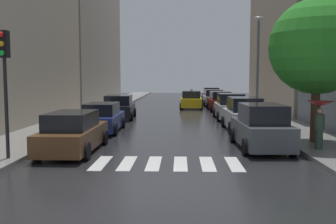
# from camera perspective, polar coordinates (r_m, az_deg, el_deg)

# --- Properties ---
(ground_plane) EXTENTS (28.00, 72.00, 0.04)m
(ground_plane) POSITION_cam_1_polar(r_m,az_deg,el_deg) (33.72, 1.13, 0.30)
(ground_plane) COLOR #242426
(sidewalk_left) EXTENTS (3.00, 72.00, 0.15)m
(sidewalk_left) POSITION_cam_1_polar(r_m,az_deg,el_deg) (34.42, -9.75, 0.48)
(sidewalk_left) COLOR gray
(sidewalk_left) RESTS_ON ground
(sidewalk_right) EXTENTS (3.00, 72.00, 0.15)m
(sidewalk_right) POSITION_cam_1_polar(r_m,az_deg,el_deg) (34.25, 12.07, 0.42)
(sidewalk_right) COLOR gray
(sidewalk_right) RESTS_ON ground
(crosswalk_stripes) EXTENTS (4.95, 2.20, 0.01)m
(crosswalk_stripes) POSITION_cam_1_polar(r_m,az_deg,el_deg) (12.92, -0.12, -7.72)
(crosswalk_stripes) COLOR silver
(crosswalk_stripes) RESTS_ON ground
(building_right_mid) EXTENTS (6.00, 16.75, 14.41)m
(building_right_mid) POSITION_cam_1_polar(r_m,az_deg,el_deg) (35.79, 19.47, 11.88)
(building_right_mid) COLOR #B2A38C
(building_right_mid) RESTS_ON ground
(parked_car_left_nearest) EXTENTS (2.01, 4.71, 1.58)m
(parked_car_left_nearest) POSITION_cam_1_polar(r_m,az_deg,el_deg) (15.23, -14.02, -3.06)
(parked_car_left_nearest) COLOR brown
(parked_car_left_nearest) RESTS_ON ground
(parked_car_left_second) EXTENTS (2.02, 4.46, 1.54)m
(parked_car_left_second) POSITION_cam_1_polar(r_m,az_deg,el_deg) (20.49, -9.79, -0.91)
(parked_car_left_second) COLOR navy
(parked_car_left_second) RESTS_ON ground
(parked_car_left_third) EXTENTS (2.31, 4.31, 1.65)m
(parked_car_left_third) POSITION_cam_1_polar(r_m,az_deg,el_deg) (26.74, -7.36, 0.65)
(parked_car_left_third) COLOR black
(parked_car_left_third) RESTS_ON ground
(parked_car_right_nearest) EXTENTS (2.09, 4.33, 1.82)m
(parked_car_right_nearest) POSITION_cam_1_polar(r_m,az_deg,el_deg) (15.90, 13.79, -2.35)
(parked_car_right_nearest) COLOR #474C51
(parked_car_right_nearest) RESTS_ON ground
(parked_car_right_second) EXTENTS (2.07, 4.13, 1.82)m
(parked_car_right_second) POSITION_cam_1_polar(r_m,az_deg,el_deg) (21.07, 11.25, -0.46)
(parked_car_right_second) COLOR silver
(parked_car_right_second) RESTS_ON ground
(parked_car_right_third) EXTENTS (2.08, 4.26, 1.78)m
(parked_car_right_third) POSITION_cam_1_polar(r_m,az_deg,el_deg) (26.57, 9.27, 0.71)
(parked_car_right_third) COLOR #B2B7BF
(parked_car_right_third) RESTS_ON ground
(parked_car_right_fourth) EXTENTS (2.09, 4.71, 1.67)m
(parked_car_right_fourth) POSITION_cam_1_polar(r_m,az_deg,el_deg) (33.19, 7.77, 1.56)
(parked_car_right_fourth) COLOR maroon
(parked_car_right_fourth) RESTS_ON ground
(parked_car_right_fifth) EXTENTS (2.18, 4.10, 1.62)m
(parked_car_right_fifth) POSITION_cam_1_polar(r_m,az_deg,el_deg) (38.89, 6.82, 2.08)
(parked_car_right_fifth) COLOR #B2B7BF
(parked_car_right_fifth) RESTS_ON ground
(parked_car_right_sixth) EXTENTS (2.14, 4.41, 1.67)m
(parked_car_right_sixth) POSITION_cam_1_polar(r_m,az_deg,el_deg) (44.54, 6.46, 2.51)
(parked_car_right_sixth) COLOR maroon
(parked_car_right_sixth) RESTS_ON ground
(taxi_midroad) EXTENTS (2.20, 4.46, 1.81)m
(taxi_midroad) POSITION_cam_1_polar(r_m,az_deg,el_deg) (35.36, 3.53, 1.80)
(taxi_midroad) COLOR yellow
(taxi_midroad) RESTS_ON ground
(pedestrian_near_tree) EXTENTS (1.01, 1.01, 1.85)m
(pedestrian_near_tree) POSITION_cam_1_polar(r_m,az_deg,el_deg) (15.58, 21.80, -0.28)
(pedestrian_near_tree) COLOR #38513D
(pedestrian_near_tree) RESTS_ON sidewalk_right
(street_tree_right) EXTENTS (3.99, 3.99, 6.02)m
(street_tree_right) POSITION_cam_1_polar(r_m,az_deg,el_deg) (17.20, 21.46, 9.09)
(street_tree_right) COLOR #513823
(street_tree_right) RESTS_ON sidewalk_right
(traffic_light_left_corner) EXTENTS (0.30, 0.42, 4.30)m
(traffic_light_left_corner) POSITION_cam_1_polar(r_m,az_deg,el_deg) (13.92, -23.31, 6.39)
(traffic_light_left_corner) COLOR black
(traffic_light_left_corner) RESTS_ON sidewalk_left
(lamp_post_right) EXTENTS (0.60, 0.28, 6.71)m
(lamp_post_right) POSITION_cam_1_polar(r_m,az_deg,el_deg) (26.05, 13.31, 7.61)
(lamp_post_right) COLOR #595B60
(lamp_post_right) RESTS_ON sidewalk_right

